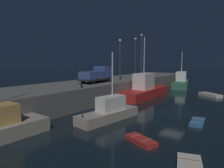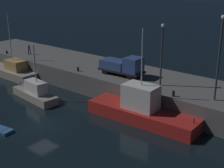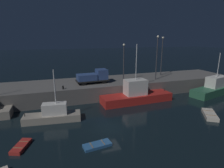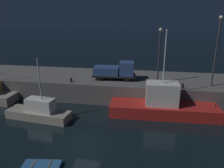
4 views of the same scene
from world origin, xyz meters
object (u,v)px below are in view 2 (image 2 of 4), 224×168
object	(u,v)px
lamp_post_east	(220,52)
fishing_boat_white	(13,71)
dockworker	(29,49)
bollard_west	(173,94)
bollard_east	(78,69)
fishing_boat_orange	(35,93)
dinghy_orange_near	(0,129)
bollard_central	(7,52)
fishing_boat_blue	(142,110)
utility_truck	(123,66)
lamp_post_west	(162,50)

from	to	relation	value
lamp_post_east	fishing_boat_white	bearing A→B (deg)	-173.56
dockworker	bollard_west	distance (m)	27.18
dockworker	bollard_east	size ratio (longest dim) A/B	2.79
fishing_boat_orange	dinghy_orange_near	size ratio (longest dim) A/B	2.51
fishing_boat_orange	dockworker	xyz separation A→B (m)	(-10.97, 7.57, 2.69)
lamp_post_east	bollard_east	xyz separation A→B (m)	(-18.08, -1.48, -4.67)
fishing_boat_orange	bollard_central	size ratio (longest dim) A/B	15.41
fishing_boat_blue	utility_truck	xyz separation A→B (m)	(-6.31, 4.88, 2.67)
utility_truck	bollard_west	size ratio (longest dim) A/B	10.01
utility_truck	bollard_central	bearing A→B (deg)	-172.97
utility_truck	fishing_boat_orange	bearing A→B (deg)	-132.45
fishing_boat_orange	bollard_west	distance (m)	17.19
fishing_boat_blue	utility_truck	distance (m)	8.41
fishing_boat_blue	fishing_boat_orange	size ratio (longest dim) A/B	1.65
dockworker	lamp_post_west	bearing A→B (deg)	0.49
fishing_boat_white	dockworker	distance (m)	4.63
lamp_post_east	dockworker	bearing A→B (deg)	179.45
lamp_post_west	utility_truck	xyz separation A→B (m)	(-5.71, 0.38, -2.95)
lamp_post_east	bollard_central	distance (m)	34.36
lamp_post_west	bollard_central	distance (m)	27.65
utility_truck	dockworker	xyz separation A→B (m)	(-18.43, -0.59, -0.34)
utility_truck	bollard_east	bearing A→B (deg)	-157.30
utility_truck	bollard_central	world-z (taller)	utility_truck
fishing_boat_white	utility_truck	xyz separation A→B (m)	(17.74, 4.29, 3.02)
lamp_post_west	utility_truck	distance (m)	6.44
fishing_boat_orange	dinghy_orange_near	world-z (taller)	fishing_boat_orange
lamp_post_east	bollard_central	size ratio (longest dim) A/B	17.38
fishing_boat_white	bollard_east	size ratio (longest dim) A/B	17.43
utility_truck	bollard_west	bearing A→B (deg)	-16.73
fishing_boat_orange	bollard_east	xyz separation A→B (m)	(1.80, 5.79, 2.08)
lamp_post_west	dockworker	size ratio (longest dim) A/B	4.51
lamp_post_west	bollard_central	size ratio (longest dim) A/B	14.37
fishing_boat_blue	bollard_east	size ratio (longest dim) A/B	22.32
dockworker	bollard_west	xyz separation A→B (m)	(27.10, -2.02, -0.59)
dinghy_orange_near	bollard_west	world-z (taller)	bollard_west
dinghy_orange_near	dockworker	distance (m)	21.75
fishing_boat_orange	lamp_post_east	xyz separation A→B (m)	(19.88, 7.27, 6.75)
lamp_post_west	bollard_east	distance (m)	12.18
dinghy_orange_near	bollard_east	size ratio (longest dim) A/B	5.38
bollard_central	lamp_post_east	bearing A→B (deg)	2.99
utility_truck	dinghy_orange_near	bearing A→B (deg)	-101.80
bollard_west	bollard_east	size ratio (longest dim) A/B	1.07
fishing_boat_blue	bollard_west	xyz separation A→B (m)	(2.36, 2.27, 1.74)
dockworker	lamp_post_east	bearing A→B (deg)	-0.55
lamp_post_east	bollard_west	size ratio (longest dim) A/B	14.24
fishing_boat_white	lamp_post_west	bearing A→B (deg)	9.47
dinghy_orange_near	fishing_boat_white	bearing A→B (deg)	141.34
dinghy_orange_near	utility_truck	size ratio (longest dim) A/B	0.50
fishing_boat_orange	lamp_post_west	distance (m)	16.42
lamp_post_west	lamp_post_east	xyz separation A→B (m)	(6.71, -0.51, 0.77)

